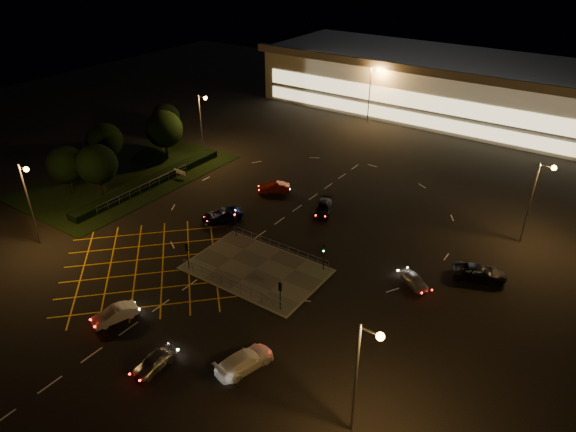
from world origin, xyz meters
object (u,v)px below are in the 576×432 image
Objects in this scene: car_near_silver at (154,361)px; car_left_blue at (222,215)px; car_right_silver at (414,280)px; car_east_grey at (480,272)px; car_queue_white at (115,314)px; car_approach_white at (245,361)px; signal_nw at (236,220)px; signal_ne at (324,252)px; car_circ_red at (274,187)px; car_far_dkgrey at (323,208)px; signal_sw at (187,251)px; signal_se at (280,291)px.

car_near_silver is 24.86m from car_left_blue.
car_east_grey is (5.12, 4.95, 0.12)m from car_right_silver.
car_approach_white reaches higher than car_queue_white.
signal_nw is at bearing 110.81° from car_near_silver.
car_left_blue is 0.97× the size of car_approach_white.
car_near_silver reaches higher than car_right_silver.
signal_ne reaches higher than car_east_grey.
car_right_silver is 0.85× the size of car_circ_red.
car_east_grey is at bearing -29.70° from car_far_dkgrey.
car_queue_white is 30.11m from car_circ_red.
car_east_grey is (26.15, 15.94, -1.61)m from signal_sw.
signal_sw is 10.96m from car_left_blue.
car_left_blue is (-4.06, 10.05, -1.66)m from signal_sw.
car_far_dkgrey is 0.91× the size of car_approach_white.
car_circ_red is (-3.23, 12.09, -1.65)m from signal_nw.
car_approach_white is (17.00, -27.73, 0.05)m from car_circ_red.
car_approach_white is at bearing -168.36° from car_right_silver.
car_circ_red is at bearing -80.85° from signal_sw.
signal_ne is 0.66× the size of car_far_dkgrey.
car_far_dkgrey is 1.29× the size of car_right_silver.
car_approach_white is (1.77, -7.65, -1.61)m from signal_se.
signal_se is at bearing -1.52° from car_circ_red.
signal_ne is 20.44m from car_near_silver.
car_queue_white is at bearing -89.69° from signal_nw.
car_approach_white is (13.67, 2.20, 0.07)m from car_queue_white.
car_circ_red is (-3.23, 20.08, -1.65)m from signal_sw.
car_approach_white is at bearing -17.17° from car_left_blue.
signal_nw is 0.62× the size of car_left_blue.
car_near_silver is 0.93× the size of car_circ_red.
car_east_grey reaches higher than car_left_blue.
signal_nw is 0.58× the size of car_east_grey.
signal_sw is 0.58× the size of car_east_grey.
car_approach_white reaches higher than car_circ_red.
car_near_silver is at bearing 122.57° from signal_sw.
car_left_blue is 1.17× the size of car_circ_red.
car_far_dkgrey is at bearing 121.22° from signal_ne.
car_east_grey is at bearing -148.63° from signal_sw.
signal_se is 14.41m from signal_nw.
car_near_silver is 7.49m from car_approach_white.
car_far_dkgrey reaches higher than car_right_silver.
car_queue_white is (-11.90, -9.85, -1.68)m from signal_se.
car_right_silver is (25.09, 0.94, -0.07)m from car_left_blue.
car_queue_white is at bearing 113.42° from car_east_grey.
car_east_grey is at bearing 43.28° from car_circ_red.
signal_se is 0.78× the size of car_near_silver.
car_approach_white is at bearing -7.20° from car_circ_red.
car_near_silver is 26.54m from car_right_silver.
signal_sw is 12.00m from signal_se.
car_left_blue reaches higher than car_queue_white.
car_approach_white reaches higher than car_left_blue.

